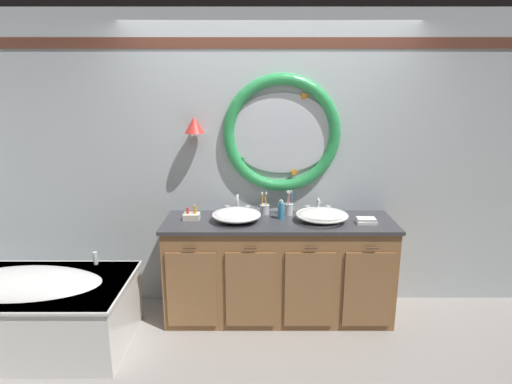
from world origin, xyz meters
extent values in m
plane|color=gray|center=(0.00, 0.00, 0.00)|extent=(14.00, 14.00, 0.00)
cube|color=silver|center=(0.00, 0.59, 1.30)|extent=(6.40, 0.08, 2.60)
cube|color=brown|center=(0.00, 0.55, 2.32)|extent=(6.27, 0.01, 0.09)
ellipsoid|color=silver|center=(0.11, 0.54, 1.57)|extent=(0.92, 0.02, 0.70)
torus|color=green|center=(0.11, 0.53, 1.57)|extent=(1.02, 0.10, 1.02)
cube|color=yellow|center=(0.57, 0.52, 1.57)|extent=(0.05, 0.01, 0.05)
cube|color=orange|center=(0.29, 0.52, 1.89)|extent=(0.05, 0.01, 0.05)
cube|color=teal|center=(-0.29, 0.52, 1.74)|extent=(0.05, 0.01, 0.05)
cube|color=green|center=(-0.24, 0.52, 1.35)|extent=(0.05, 0.01, 0.05)
cube|color=orange|center=(0.22, 0.52, 1.24)|extent=(0.05, 0.01, 0.05)
cylinder|color=#4C3823|center=(-0.63, 0.51, 1.68)|extent=(0.02, 0.09, 0.02)
cone|color=red|center=(-0.63, 0.46, 1.66)|extent=(0.17, 0.17, 0.14)
cube|color=olive|center=(0.08, 0.26, 0.42)|extent=(1.91, 0.57, 0.84)
cube|color=#38383D|center=(0.08, 0.26, 0.86)|extent=(1.94, 0.61, 0.03)
cube|color=#38383D|center=(0.08, 0.54, 0.78)|extent=(1.91, 0.02, 0.11)
cube|color=olive|center=(-0.63, -0.03, 0.38)|extent=(0.40, 0.02, 0.64)
cylinder|color=#422D1E|center=(-0.63, -0.04, 0.74)|extent=(0.10, 0.01, 0.01)
cube|color=olive|center=(-0.16, -0.03, 0.38)|extent=(0.40, 0.02, 0.64)
cylinder|color=#422D1E|center=(-0.16, -0.04, 0.74)|extent=(0.10, 0.01, 0.01)
cube|color=olive|center=(0.32, -0.03, 0.38)|extent=(0.40, 0.02, 0.64)
cylinder|color=#422D1E|center=(0.32, -0.04, 0.74)|extent=(0.10, 0.01, 0.01)
cube|color=olive|center=(0.80, -0.03, 0.38)|extent=(0.40, 0.02, 0.64)
cylinder|color=#422D1E|center=(0.80, -0.04, 0.74)|extent=(0.10, 0.01, 0.01)
cube|color=white|center=(-1.89, -0.20, 0.26)|extent=(1.57, 0.84, 0.52)
ellipsoid|color=white|center=(-1.89, -0.20, 0.47)|extent=(1.28, 0.65, 0.28)
cube|color=white|center=(-1.89, -0.20, 0.51)|extent=(1.60, 0.87, 0.02)
cylinder|color=silver|center=(-1.46, 0.16, 0.57)|extent=(0.04, 0.04, 0.11)
cylinder|color=silver|center=(-1.89, -0.20, 0.47)|extent=(0.04, 0.04, 0.01)
ellipsoid|color=white|center=(-0.28, 0.23, 0.93)|extent=(0.39, 0.34, 0.11)
torus|color=white|center=(-0.28, 0.23, 0.93)|extent=(0.41, 0.41, 0.02)
cylinder|color=silver|center=(-0.28, 0.23, 0.93)|extent=(0.03, 0.03, 0.01)
ellipsoid|color=white|center=(0.44, 0.23, 0.93)|extent=(0.42, 0.31, 0.11)
torus|color=white|center=(0.44, 0.23, 0.93)|extent=(0.44, 0.44, 0.02)
cylinder|color=silver|center=(0.44, 0.23, 0.93)|extent=(0.03, 0.03, 0.01)
cylinder|color=silver|center=(-0.28, 0.48, 0.88)|extent=(0.05, 0.05, 0.02)
cylinder|color=silver|center=(-0.28, 0.48, 0.96)|extent=(0.02, 0.02, 0.14)
sphere|color=silver|center=(-0.28, 0.48, 1.03)|extent=(0.03, 0.03, 0.03)
cylinder|color=silver|center=(-0.28, 0.41, 1.03)|extent=(0.02, 0.12, 0.02)
cylinder|color=silver|center=(-0.37, 0.48, 0.90)|extent=(0.04, 0.04, 0.06)
cylinder|color=silver|center=(-0.19, 0.48, 0.90)|extent=(0.04, 0.04, 0.06)
cube|color=silver|center=(-0.37, 0.48, 0.94)|extent=(0.05, 0.01, 0.01)
cube|color=silver|center=(-0.19, 0.48, 0.94)|extent=(0.05, 0.01, 0.01)
cylinder|color=silver|center=(0.44, 0.48, 0.88)|extent=(0.05, 0.05, 0.02)
cylinder|color=silver|center=(0.44, 0.48, 0.95)|extent=(0.02, 0.02, 0.10)
sphere|color=silver|center=(0.44, 0.48, 1.00)|extent=(0.03, 0.03, 0.03)
cylinder|color=silver|center=(0.44, 0.42, 1.00)|extent=(0.02, 0.10, 0.02)
cylinder|color=silver|center=(0.35, 0.48, 0.90)|extent=(0.04, 0.04, 0.06)
cylinder|color=silver|center=(0.53, 0.48, 0.90)|extent=(0.04, 0.04, 0.06)
cube|color=silver|center=(0.35, 0.48, 0.94)|extent=(0.05, 0.01, 0.01)
cube|color=silver|center=(0.53, 0.48, 0.94)|extent=(0.05, 0.01, 0.01)
cylinder|color=silver|center=(-0.04, 0.44, 0.92)|extent=(0.08, 0.08, 0.08)
torus|color=silver|center=(-0.04, 0.44, 0.96)|extent=(0.09, 0.09, 0.01)
cylinder|color=orange|center=(-0.02, 0.44, 0.97)|extent=(0.03, 0.01, 0.16)
cube|color=white|center=(-0.02, 0.44, 1.06)|extent=(0.02, 0.02, 0.02)
cylinder|color=orange|center=(-0.06, 0.45, 0.97)|extent=(0.03, 0.03, 0.17)
cube|color=white|center=(-0.06, 0.45, 1.06)|extent=(0.02, 0.02, 0.03)
cylinder|color=white|center=(0.17, 0.42, 0.92)|extent=(0.07, 0.07, 0.10)
torus|color=white|center=(0.17, 0.42, 0.97)|extent=(0.08, 0.08, 0.01)
cylinder|color=blue|center=(0.19, 0.42, 0.98)|extent=(0.04, 0.02, 0.19)
cube|color=white|center=(0.19, 0.42, 1.08)|extent=(0.02, 0.02, 0.02)
cylinder|color=#19ADB2|center=(0.17, 0.43, 0.97)|extent=(0.03, 0.02, 0.17)
cube|color=white|center=(0.17, 0.43, 1.07)|extent=(0.02, 0.02, 0.02)
cylinder|color=yellow|center=(0.16, 0.42, 0.98)|extent=(0.04, 0.04, 0.18)
cube|color=white|center=(0.16, 0.42, 1.08)|extent=(0.02, 0.02, 0.03)
cylinder|color=pink|center=(0.17, 0.41, 0.98)|extent=(0.01, 0.03, 0.18)
cube|color=white|center=(0.17, 0.41, 1.08)|extent=(0.02, 0.02, 0.02)
cylinder|color=#388EBC|center=(0.10, 0.31, 0.95)|extent=(0.06, 0.06, 0.14)
cylinder|color=silver|center=(0.10, 0.31, 1.03)|extent=(0.03, 0.03, 0.02)
cylinder|color=silver|center=(0.10, 0.29, 1.04)|extent=(0.01, 0.04, 0.01)
cube|color=white|center=(0.80, 0.18, 0.89)|extent=(0.16, 0.11, 0.02)
cube|color=white|center=(0.80, 0.18, 0.91)|extent=(0.15, 0.11, 0.02)
cube|color=beige|center=(-0.66, 0.29, 0.90)|extent=(0.14, 0.11, 0.05)
cylinder|color=#E0383D|center=(-0.69, 0.29, 0.95)|extent=(0.02, 0.02, 0.06)
cylinder|color=orange|center=(-0.63, 0.29, 0.96)|extent=(0.02, 0.02, 0.07)
camera|label=1|loc=(-0.11, -3.17, 2.00)|focal=29.99mm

